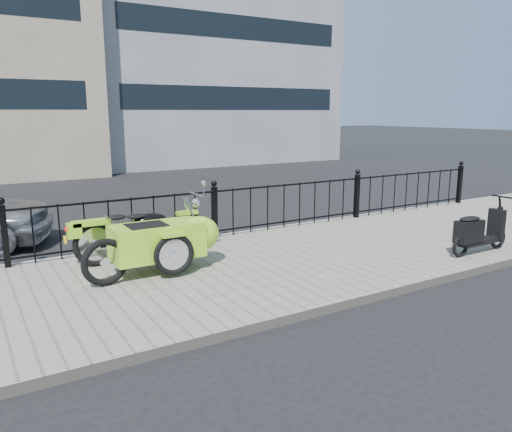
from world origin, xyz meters
TOP-DOWN VIEW (x-y plane):
  - ground at (0.00, 0.00)m, footprint 120.00×120.00m
  - sidewalk at (0.00, -0.50)m, footprint 30.00×3.80m
  - curb at (0.00, 1.44)m, footprint 30.00×0.10m
  - iron_fence at (0.00, 1.30)m, footprint 14.11×0.11m
  - building_grey at (7.00, 16.99)m, footprint 12.00×8.01m
  - motorcycle_sidecar at (-1.45, 0.04)m, footprint 2.28×1.48m
  - scooter at (3.23, -1.90)m, footprint 1.36×0.40m
  - spare_tire at (-2.44, -0.30)m, footprint 0.66×0.15m

SIDE VIEW (x-z plane):
  - ground at x=0.00m, z-range 0.00..0.00m
  - sidewalk at x=0.00m, z-range 0.00..0.12m
  - curb at x=0.00m, z-range 0.00..0.12m
  - spare_tire at x=-2.44m, z-range 0.12..0.78m
  - scooter at x=3.23m, z-range 0.02..0.94m
  - iron_fence at x=0.00m, z-range 0.05..1.12m
  - motorcycle_sidecar at x=-1.45m, z-range 0.10..1.09m
  - building_grey at x=7.00m, z-range 0.00..15.00m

